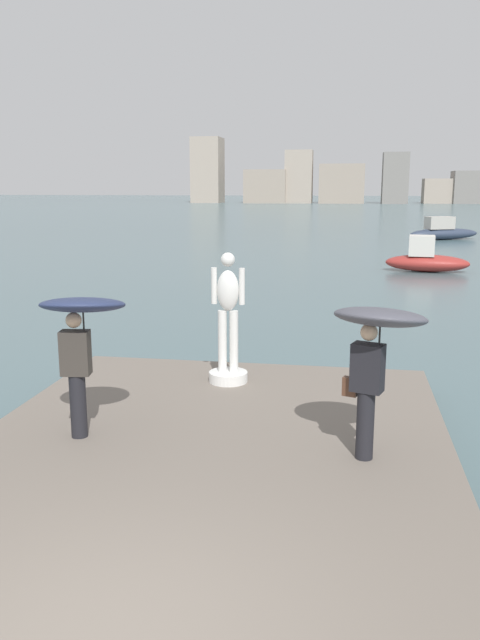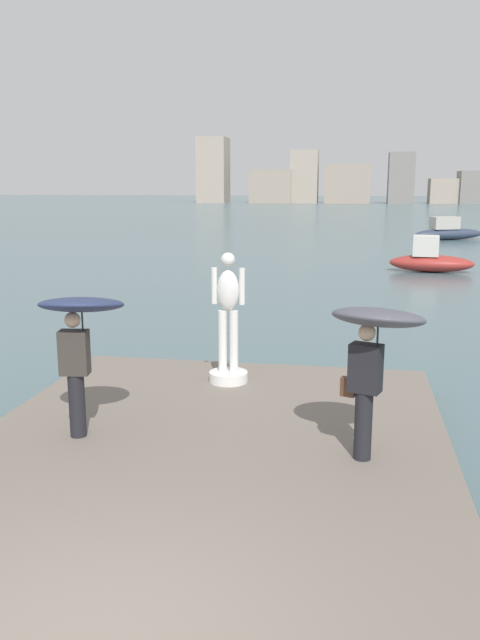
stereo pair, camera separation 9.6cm
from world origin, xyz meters
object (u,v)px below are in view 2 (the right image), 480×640
object	(u,v)px
statue_white_figure	(228,331)
boat_near	(448,232)
onlooker_left	(80,325)
onlooker_right	(374,337)
boat_mid	(430,260)

from	to	relation	value
statue_white_figure	boat_near	world-z (taller)	statue_white_figure
onlooker_left	boat_near	world-z (taller)	onlooker_left
onlooker_right	onlooker_left	bearing A→B (deg)	178.14
onlooker_left	onlooker_right	xyz separation A→B (m)	(3.83, -0.12, 0.01)
statue_white_figure	boat_mid	world-z (taller)	statue_white_figure
onlooker_right	boat_mid	bearing A→B (deg)	81.91
statue_white_figure	onlooker_left	distance (m)	3.19
onlooker_left	statue_white_figure	bearing A→B (deg)	61.97
onlooker_left	onlooker_right	bearing A→B (deg)	-1.86
boat_near	onlooker_left	bearing A→B (deg)	-104.30
statue_white_figure	boat_near	xyz separation A→B (m)	(8.59, 36.71, -0.73)
boat_near	boat_mid	size ratio (longest dim) A/B	1.42
boat_near	boat_mid	bearing A→B (deg)	-99.99
statue_white_figure	onlooker_right	distance (m)	3.78
boat_mid	boat_near	bearing A→B (deg)	80.01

